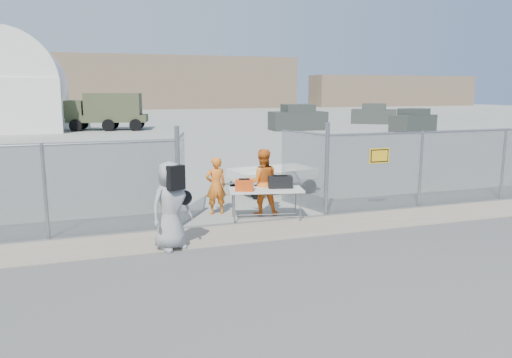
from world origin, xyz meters
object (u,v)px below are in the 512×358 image
object	(u,v)px
security_worker_left	(216,186)
utility_trailer	(273,180)
security_worker_right	(262,182)
folding_table	(266,204)
visitor	(171,206)

from	to	relation	value
security_worker_left	utility_trailer	distance (m)	3.40
security_worker_right	security_worker_left	bearing A→B (deg)	-8.69
folding_table	security_worker_right	xyz separation A→B (m)	(0.08, 0.50, 0.49)
folding_table	visitor	bearing A→B (deg)	-136.52
folding_table	utility_trailer	distance (m)	3.52
security_worker_right	visitor	xyz separation A→B (m)	(-2.81, -2.18, 0.05)
folding_table	security_worker_left	distance (m)	1.50
folding_table	security_worker_right	size ratio (longest dim) A/B	1.06
folding_table	security_worker_right	world-z (taller)	security_worker_right
folding_table	security_worker_left	size ratio (longest dim) A/B	1.21
utility_trailer	security_worker_left	bearing A→B (deg)	-146.49
folding_table	security_worker_right	distance (m)	0.71
folding_table	visitor	size ratio (longest dim) A/B	1.01
security_worker_left	visitor	distance (m)	3.09
security_worker_left	visitor	xyz separation A→B (m)	(-1.63, -2.62, 0.16)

